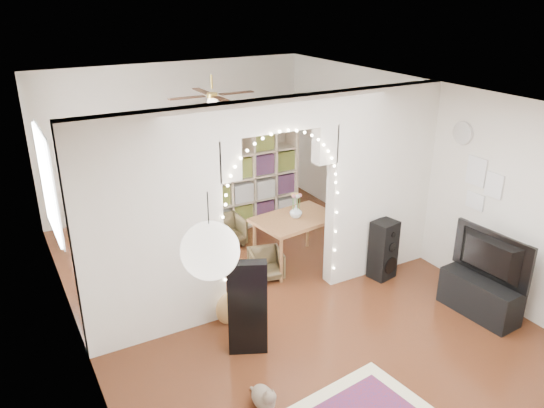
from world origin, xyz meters
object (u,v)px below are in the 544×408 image
media_console (480,296)px  bookcase (250,175)px  acoustic_guitar (230,295)px  dining_chair_left (227,231)px  floor_speaker (383,250)px  dining_chair_right (266,264)px  dining_table (296,222)px

media_console → bookcase: size_ratio=0.57×
acoustic_guitar → bookcase: bearing=69.1°
media_console → dining_chair_left: media_console is taller
dining_chair_left → acoustic_guitar: bearing=-114.8°
floor_speaker → acoustic_guitar: bearing=168.7°
bookcase → dining_chair_right: (-0.71, -1.88, -0.66)m
bookcase → media_console: bearing=-84.8°
media_console → dining_table: dining_table is taller
acoustic_guitar → bookcase: bookcase is taller
acoustic_guitar → dining_table: 1.82m
bookcase → acoustic_guitar: bearing=-133.4°
dining_table → acoustic_guitar: bearing=-155.9°
dining_table → dining_chair_right: 0.77m
media_console → dining_table: (-1.34, 2.29, 0.43)m
bookcase → floor_speaker: bearing=-86.0°
floor_speaker → dining_table: bearing=121.2°
dining_table → dining_chair_left: size_ratio=2.49×
floor_speaker → dining_chair_right: floor_speaker is taller
bookcase → dining_chair_right: bookcase is taller
media_console → dining_table: 2.69m
dining_table → dining_chair_left: (-0.64, 1.08, -0.44)m
bookcase → dining_table: 1.74m
dining_table → dining_chair_left: 1.33m
acoustic_guitar → dining_chair_right: size_ratio=2.03×
acoustic_guitar → dining_chair_right: bearing=51.1°
media_console → dining_chair_right: (-1.93, 2.13, -0.04)m
media_console → dining_chair_left: (-1.98, 3.37, -0.01)m
dining_table → dining_chair_right: dining_table is taller
acoustic_guitar → floor_speaker: acoustic_guitar is taller
dining_chair_right → bookcase: bearing=82.8°
floor_speaker → dining_chair_left: (-1.51, 2.04, -0.19)m
acoustic_guitar → media_console: size_ratio=0.94×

